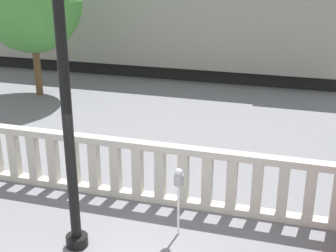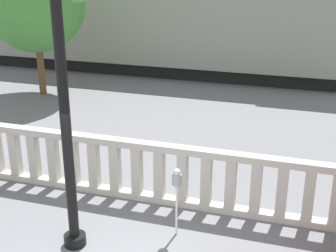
{
  "view_description": "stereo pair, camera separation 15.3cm",
  "coord_description": "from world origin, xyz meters",
  "views": [
    {
      "loc": [
        2.39,
        -5.19,
        4.91
      ],
      "look_at": [
        -0.38,
        4.05,
        1.32
      ],
      "focal_mm": 50.0,
      "sensor_mm": 36.0,
      "label": 1
    },
    {
      "loc": [
        2.54,
        -5.14,
        4.91
      ],
      "look_at": [
        -0.38,
        4.05,
        1.32
      ],
      "focal_mm": 50.0,
      "sensor_mm": 36.0,
      "label": 2
    }
  ],
  "objects": [
    {
      "name": "lamppost",
      "position": [
        -1.2,
        1.13,
        2.77
      ],
      "size": [
        0.39,
        0.39,
        5.68
      ],
      "color": "black",
      "rests_on": "ground"
    },
    {
      "name": "balustrade",
      "position": [
        0.0,
        3.05,
        0.65
      ],
      "size": [
        15.78,
        0.24,
        1.31
      ],
      "color": "#BCB5A8",
      "rests_on": "ground"
    },
    {
      "name": "tree_right",
      "position": [
        -6.88,
        9.3,
        3.36
      ],
      "size": [
        3.57,
        3.57,
        5.14
      ],
      "color": "brown",
      "rests_on": "ground"
    },
    {
      "name": "parking_meter",
      "position": [
        0.43,
        1.99,
        1.08
      ],
      "size": [
        0.18,
        0.18,
        1.34
      ],
      "color": "silver",
      "rests_on": "ground"
    },
    {
      "name": "train_near",
      "position": [
        -5.43,
        14.02,
        1.99
      ],
      "size": [
        19.1,
        3.08,
        4.38
      ],
      "color": "black",
      "rests_on": "ground"
    },
    {
      "name": "train_far",
      "position": [
        -5.44,
        22.39,
        1.99
      ],
      "size": [
        20.24,
        2.9,
        4.39
      ],
      "color": "black",
      "rests_on": "ground"
    }
  ]
}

